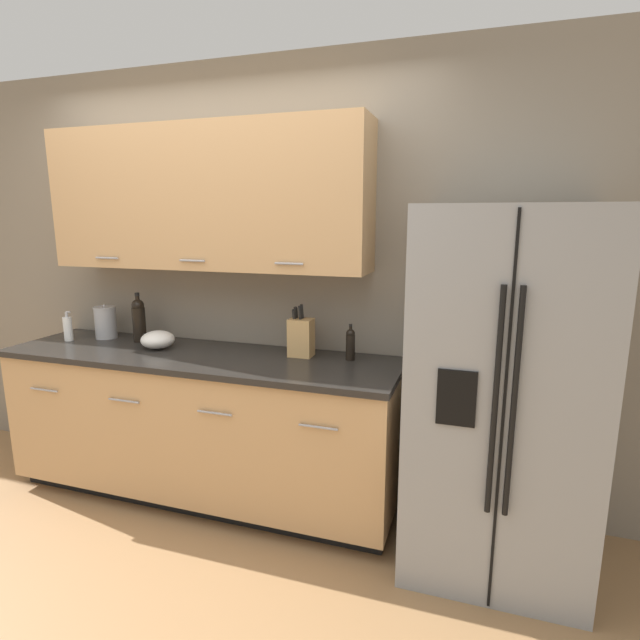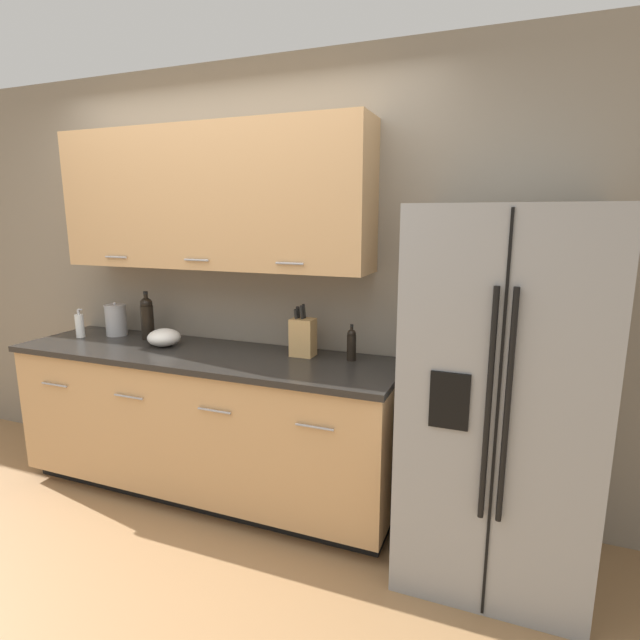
# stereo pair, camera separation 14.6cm
# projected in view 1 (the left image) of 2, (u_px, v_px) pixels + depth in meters

# --- Properties ---
(ground_plane) EXTENTS (14.00, 14.00, 0.00)m
(ground_plane) POSITION_uv_depth(u_px,v_px,m) (95.00, 623.00, 2.13)
(ground_plane) COLOR #997047
(wall_back) EXTENTS (10.00, 0.39, 2.60)m
(wall_back) POSITION_uv_depth(u_px,v_px,m) (228.00, 259.00, 3.08)
(wall_back) COLOR gray
(wall_back) RESTS_ON ground_plane
(counter_unit) EXTENTS (2.39, 0.64, 0.91)m
(counter_unit) POSITION_uv_depth(u_px,v_px,m) (202.00, 425.00, 3.03)
(counter_unit) COLOR black
(counter_unit) RESTS_ON ground_plane
(refrigerator) EXTENTS (0.83, 0.77, 1.75)m
(refrigerator) POSITION_uv_depth(u_px,v_px,m) (500.00, 393.00, 2.37)
(refrigerator) COLOR gray
(refrigerator) RESTS_ON ground_plane
(knife_block) EXTENTS (0.13, 0.11, 0.30)m
(knife_block) POSITION_uv_depth(u_px,v_px,m) (301.00, 337.00, 2.86)
(knife_block) COLOR tan
(knife_block) RESTS_ON counter_unit
(wine_bottle) EXTENTS (0.08, 0.08, 0.32)m
(wine_bottle) POSITION_uv_depth(u_px,v_px,m) (139.00, 319.00, 3.19)
(wine_bottle) COLOR black
(wine_bottle) RESTS_ON counter_unit
(soap_dispenser) EXTENTS (0.06, 0.05, 0.19)m
(soap_dispenser) POSITION_uv_depth(u_px,v_px,m) (68.00, 328.00, 3.23)
(soap_dispenser) COLOR white
(soap_dispenser) RESTS_ON counter_unit
(oil_bottle) EXTENTS (0.05, 0.05, 0.21)m
(oil_bottle) POSITION_uv_depth(u_px,v_px,m) (350.00, 344.00, 2.78)
(oil_bottle) COLOR black
(oil_bottle) RESTS_ON counter_unit
(steel_canister) EXTENTS (0.14, 0.14, 0.23)m
(steel_canister) POSITION_uv_depth(u_px,v_px,m) (106.00, 322.00, 3.29)
(steel_canister) COLOR #A3A3A5
(steel_canister) RESTS_ON counter_unit
(mixing_bowl) EXTENTS (0.20, 0.20, 0.11)m
(mixing_bowl) POSITION_uv_depth(u_px,v_px,m) (158.00, 340.00, 3.04)
(mixing_bowl) COLOR white
(mixing_bowl) RESTS_ON counter_unit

